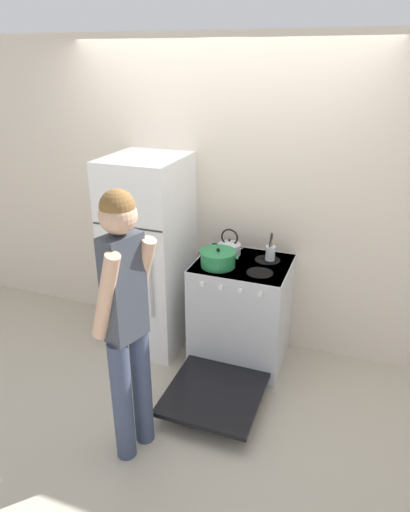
# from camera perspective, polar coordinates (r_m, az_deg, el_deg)

# --- Properties ---
(ground_plane) EXTENTS (14.00, 14.00, 0.00)m
(ground_plane) POSITION_cam_1_polar(r_m,az_deg,el_deg) (4.36, 1.71, -9.23)
(ground_plane) COLOR #B2A893
(wall_back) EXTENTS (10.00, 0.06, 2.55)m
(wall_back) POSITION_cam_1_polar(r_m,az_deg,el_deg) (3.85, 2.09, 7.13)
(wall_back) COLOR beige
(wall_back) RESTS_ON ground_plane
(refrigerator) EXTENTS (0.60, 0.69, 1.66)m
(refrigerator) POSITION_cam_1_polar(r_m,az_deg,el_deg) (3.88, -6.94, 0.10)
(refrigerator) COLOR white
(refrigerator) RESTS_ON ground_plane
(stove_range) EXTENTS (0.74, 1.33, 0.88)m
(stove_range) POSITION_cam_1_polar(r_m,az_deg,el_deg) (3.77, 4.39, -7.22)
(stove_range) COLOR silver
(stove_range) RESTS_ON ground_plane
(dutch_oven_pot) EXTENTS (0.32, 0.28, 0.15)m
(dutch_oven_pot) POSITION_cam_1_polar(r_m,az_deg,el_deg) (3.51, 1.64, -0.32)
(dutch_oven_pot) COLOR #237A42
(dutch_oven_pot) RESTS_ON stove_range
(tea_kettle) EXTENTS (0.23, 0.19, 0.22)m
(tea_kettle) POSITION_cam_1_polar(r_m,az_deg,el_deg) (3.72, 3.09, 1.11)
(tea_kettle) COLOR silver
(tea_kettle) RESTS_ON stove_range
(utensil_jar) EXTENTS (0.08, 0.08, 0.23)m
(utensil_jar) POSITION_cam_1_polar(r_m,az_deg,el_deg) (3.65, 8.17, 0.52)
(utensil_jar) COLOR silver
(utensil_jar) RESTS_ON stove_range
(person) EXTENTS (0.35, 0.41, 1.75)m
(person) POSITION_cam_1_polar(r_m,az_deg,el_deg) (2.69, -9.84, -7.39)
(person) COLOR #38425B
(person) RESTS_ON ground_plane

